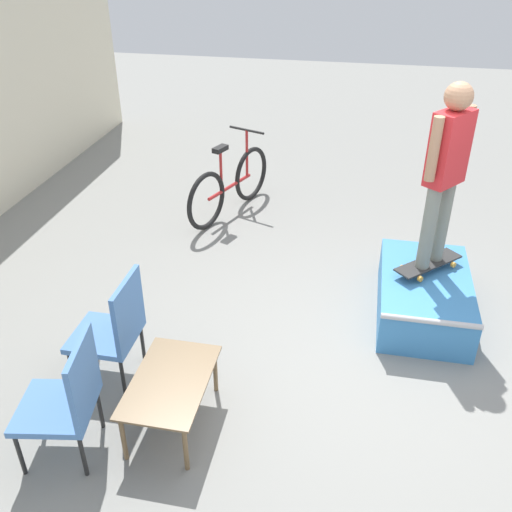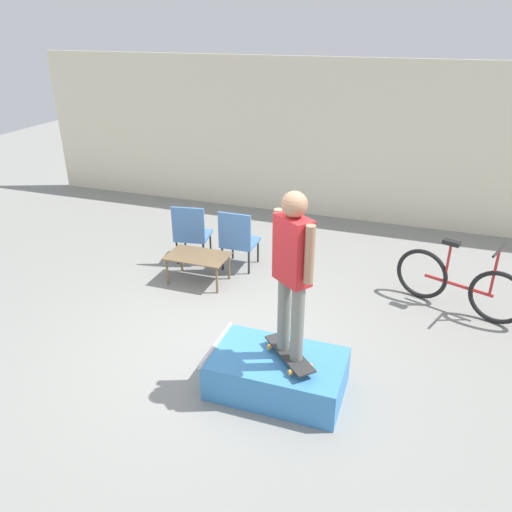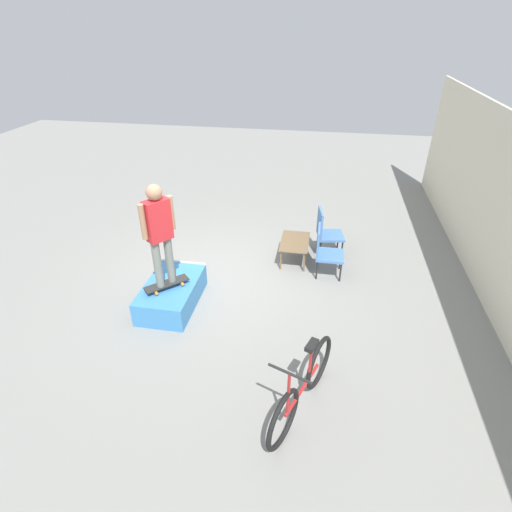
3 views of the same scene
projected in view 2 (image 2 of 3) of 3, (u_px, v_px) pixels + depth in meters
ground_plane at (224, 347)px, 6.04m from camera, size 24.00×24.00×0.00m
house_wall_back at (319, 141)px, 9.51m from camera, size 12.00×0.06×3.00m
skate_ramp_box at (277, 373)px, 5.26m from camera, size 1.42×0.84×0.44m
skateboard_on_ramp at (289, 354)px, 5.09m from camera, size 0.66×0.67×0.07m
person_skater at (292, 264)px, 4.65m from camera, size 0.47×0.39×1.72m
coffee_table at (198, 259)px, 7.39m from camera, size 0.90×0.56×0.44m
patio_chair_left at (191, 231)px, 7.96m from camera, size 0.60×0.60×0.98m
patio_chair_right at (238, 238)px, 7.72m from camera, size 0.52×0.52×0.98m
bicycle at (458, 284)px, 6.67m from camera, size 1.66×0.74×1.03m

